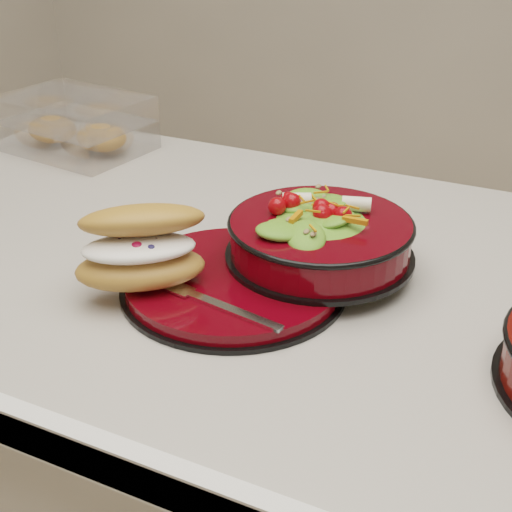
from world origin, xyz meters
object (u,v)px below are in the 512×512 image
at_px(island_counter, 247,505).
at_px(salad_bowl, 320,231).
at_px(croissant, 142,248).
at_px(dinner_plate, 234,282).
at_px(fork, 216,304).
at_px(pastry_box, 75,125).

relative_size(island_counter, salad_bowl, 5.35).
xyz_separation_m(island_counter, croissant, (-0.06, -0.14, 0.51)).
bearing_deg(dinner_plate, island_counter, 107.39).
relative_size(dinner_plate, fork, 1.67).
bearing_deg(salad_bowl, croissant, -138.23).
height_order(salad_bowl, fork, salad_bowl).
xyz_separation_m(salad_bowl, pastry_box, (-0.56, 0.24, -0.01)).
xyz_separation_m(island_counter, pastry_box, (-0.46, 0.24, 0.49)).
distance_m(island_counter, fork, 0.49).
distance_m(salad_bowl, pastry_box, 0.60).
xyz_separation_m(island_counter, fork, (0.04, -0.15, 0.47)).
distance_m(croissant, fork, 0.11).
distance_m(fork, pastry_box, 0.63).
distance_m(dinner_plate, fork, 0.07).
bearing_deg(fork, island_counter, 24.44).
relative_size(croissant, pastry_box, 0.64).
bearing_deg(island_counter, fork, -75.52).
bearing_deg(island_counter, pastry_box, 152.23).
bearing_deg(croissant, pastry_box, 100.89).
xyz_separation_m(dinner_plate, fork, (0.01, -0.07, 0.01)).
bearing_deg(pastry_box, fork, -30.65).
xyz_separation_m(salad_bowl, croissant, (-0.16, -0.14, 0.01)).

